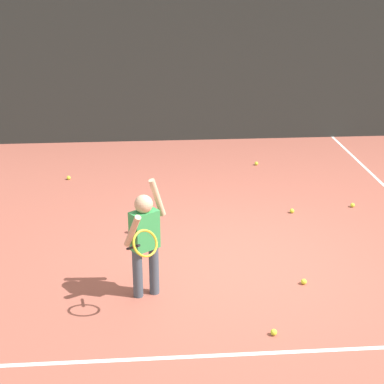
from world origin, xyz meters
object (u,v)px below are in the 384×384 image
tennis_ball_2 (353,205)px  tennis_ball_5 (304,282)px  tennis_ball_0 (256,163)px  tennis_ball_4 (274,332)px  tennis_ball_3 (292,211)px  tennis_player (145,237)px  tennis_ball_1 (69,178)px  water_bottle (139,226)px

tennis_ball_2 → tennis_ball_5: (-1.32, -2.18, 0.00)m
tennis_ball_0 → tennis_ball_4: same height
tennis_ball_0 → tennis_ball_3: bearing=-86.3°
tennis_player → tennis_ball_2: bearing=0.9°
tennis_ball_3 → tennis_ball_4: (-0.90, -2.99, 0.00)m
tennis_ball_2 → tennis_ball_3: 0.98m
tennis_player → tennis_ball_0: bearing=29.8°
tennis_ball_4 → tennis_ball_3: bearing=73.3°
tennis_ball_1 → water_bottle: bearing=-61.2°
tennis_player → tennis_ball_5: 1.95m
tennis_ball_2 → tennis_ball_3: size_ratio=1.00×
tennis_ball_1 → tennis_ball_3: 3.88m
tennis_player → tennis_ball_5: tennis_player is taller
tennis_ball_1 → tennis_ball_5: (3.15, -3.72, 0.00)m
tennis_ball_1 → tennis_ball_5: size_ratio=1.00×
tennis_ball_1 → tennis_ball_4: same height
tennis_ball_0 → tennis_ball_5: same height
tennis_ball_5 → tennis_ball_3: bearing=80.4°
tennis_player → water_bottle: (-0.10, 1.60, -0.62)m
water_bottle → tennis_ball_3: water_bottle is taller
tennis_ball_3 → tennis_ball_0: bearing=93.7°
tennis_ball_1 → tennis_ball_4: 5.35m
tennis_ball_3 → tennis_ball_1: bearing=154.2°
tennis_ball_4 → tennis_ball_2: bearing=59.2°
water_bottle → tennis_ball_1: 2.55m
water_bottle → tennis_ball_4: bearing=-60.8°
water_bottle → tennis_ball_0: (2.12, 2.74, -0.08)m
tennis_ball_2 → tennis_ball_0: bearing=118.5°
tennis_ball_0 → water_bottle: bearing=-127.8°
tennis_player → tennis_ball_2: size_ratio=20.46×
tennis_player → tennis_ball_1: tennis_player is taller
tennis_player → tennis_ball_3: 3.12m
tennis_ball_2 → tennis_ball_3: (-0.97, -0.15, 0.00)m
tennis_ball_3 → tennis_player: bearing=-135.3°
tennis_ball_1 → tennis_ball_2: (4.46, -1.54, 0.00)m
water_bottle → tennis_ball_4: 2.80m
tennis_player → tennis_ball_5: size_ratio=20.46×
water_bottle → tennis_ball_2: water_bottle is taller
tennis_ball_1 → tennis_ball_0: bearing=8.6°
tennis_player → tennis_ball_4: 1.68m
tennis_player → tennis_ball_1: size_ratio=20.46×
water_bottle → tennis_ball_5: 2.43m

